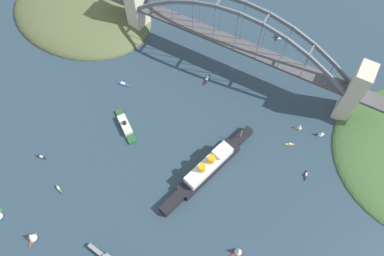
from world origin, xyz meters
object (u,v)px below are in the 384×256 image
(seaplane_taxiing_near_bridge, at_px, (280,36))
(small_boat_4, at_px, (238,251))
(harbor_arch_bridge, at_px, (237,43))
(small_boat_2, at_px, (59,189))
(small_boat_8, at_px, (123,84))
(small_boat_0, at_px, (31,237))
(small_boat_7, at_px, (41,157))
(small_boat_3, at_px, (207,79))
(small_boat_5, at_px, (306,175))
(small_boat_1, at_px, (300,127))
(small_boat_6, at_px, (290,144))
(small_boat_9, at_px, (321,133))
(ocean_liner, at_px, (208,167))
(harbor_ferry_steamer, at_px, (125,125))

(seaplane_taxiing_near_bridge, relative_size, small_boat_4, 0.90)
(harbor_arch_bridge, relative_size, small_boat_2, 28.05)
(small_boat_2, relative_size, small_boat_8, 0.76)
(small_boat_0, xyz_separation_m, small_boat_7, (37.33, -52.81, -4.34))
(seaplane_taxiing_near_bridge, height_order, small_boat_7, seaplane_taxiing_near_bridge)
(small_boat_3, relative_size, small_boat_8, 1.01)
(small_boat_7, bearing_deg, small_boat_5, -155.41)
(small_boat_7, relative_size, small_boat_8, 0.70)
(small_boat_1, bearing_deg, harbor_arch_bridge, -23.42)
(small_boat_3, height_order, small_boat_6, small_boat_3)
(small_boat_5, xyz_separation_m, small_boat_9, (2.13, -39.37, 2.96))
(small_boat_3, height_order, small_boat_5, small_boat_3)
(small_boat_0, bearing_deg, small_boat_7, -54.74)
(ocean_liner, height_order, seaplane_taxiing_near_bridge, ocean_liner)
(harbor_ferry_steamer, relative_size, seaplane_taxiing_near_bridge, 3.42)
(harbor_arch_bridge, xyz_separation_m, seaplane_taxiing_near_bridge, (-24.28, -52.90, -28.51))
(small_boat_7, bearing_deg, small_boat_4, -176.79)
(small_boat_1, height_order, small_boat_6, small_boat_1)
(harbor_ferry_steamer, height_order, small_boat_3, harbor_ferry_steamer)
(harbor_ferry_steamer, relative_size, small_boat_1, 4.24)
(harbor_arch_bridge, height_order, small_boat_2, harbor_arch_bridge)
(ocean_liner, distance_m, small_boat_2, 116.31)
(small_boat_4, bearing_deg, small_boat_1, -90.94)
(ocean_liner, bearing_deg, small_boat_3, -61.80)
(small_boat_0, distance_m, small_boat_1, 223.55)
(small_boat_1, xyz_separation_m, small_boat_3, (91.17, -7.54, -2.78))
(harbor_arch_bridge, height_order, small_boat_1, harbor_arch_bridge)
(small_boat_0, relative_size, small_boat_9, 1.37)
(small_boat_7, bearing_deg, small_boat_8, -100.85)
(small_boat_8, height_order, small_boat_9, small_boat_9)
(harbor_arch_bridge, distance_m, small_boat_8, 106.81)
(small_boat_1, xyz_separation_m, small_boat_6, (1.31, 17.81, -2.86))
(harbor_ferry_steamer, height_order, small_boat_2, harbor_ferry_steamer)
(small_boat_5, xyz_separation_m, small_boat_6, (21.24, -19.26, -0.06))
(small_boat_0, relative_size, small_boat_6, 1.52)
(harbor_arch_bridge, bearing_deg, small_boat_4, 116.73)
(seaplane_taxiing_near_bridge, distance_m, small_boat_6, 115.99)
(harbor_arch_bridge, height_order, small_boat_7, harbor_arch_bridge)
(small_boat_5, bearing_deg, small_boat_3, -21.88)
(small_boat_5, distance_m, small_boat_6, 28.67)
(small_boat_1, distance_m, small_boat_7, 213.21)
(small_boat_9, bearing_deg, small_boat_1, 7.37)
(small_boat_6, bearing_deg, small_boat_5, 137.81)
(small_boat_1, bearing_deg, harbor_ferry_steamer, 28.15)
(small_boat_5, bearing_deg, small_boat_6, -42.19)
(seaplane_taxiing_near_bridge, relative_size, small_boat_9, 1.19)
(ocean_liner, xyz_separation_m, small_boat_9, (-67.16, -72.75, -2.69))
(small_boat_2, distance_m, small_boat_7, 33.06)
(small_boat_2, xyz_separation_m, small_boat_4, (-140.89, -23.88, 4.01))
(harbor_ferry_steamer, xyz_separation_m, small_boat_5, (-148.56, -31.75, -1.47))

